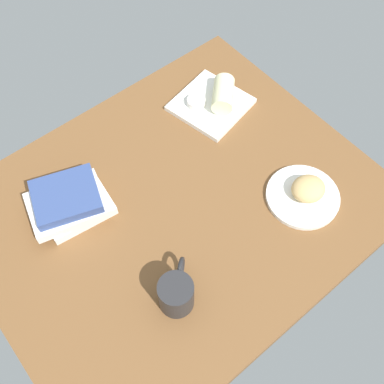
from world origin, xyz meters
The scene contains 8 objects.
dining_table centered at (0.00, 0.00, 2.00)cm, with size 110.00×90.00×4.00cm, color brown.
round_plate centered at (29.00, -21.39, 4.70)cm, with size 20.88×20.88×1.40cm, color white.
scone_pastry centered at (30.10, -21.57, 8.02)cm, with size 9.70×8.74×5.25cm, color tan.
square_plate centered at (31.21, 21.29, 4.80)cm, with size 21.18×21.18×1.60cm, color white.
sauce_cup centered at (27.10, 23.69, 6.88)cm, with size 5.83×5.83×2.37cm.
breakfast_wrap centered at (34.50, 19.37, 8.89)cm, with size 6.57×6.57×12.10cm, color beige.
book_stack centered at (-23.68, 16.30, 8.46)cm, with size 23.69×20.22×8.97cm.
coffee_mug centered at (-17.13, -22.15, 9.24)cm, with size 12.14×11.34×10.27cm.
Camera 1 is at (-38.14, -53.72, 118.90)cm, focal length 43.82 mm.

